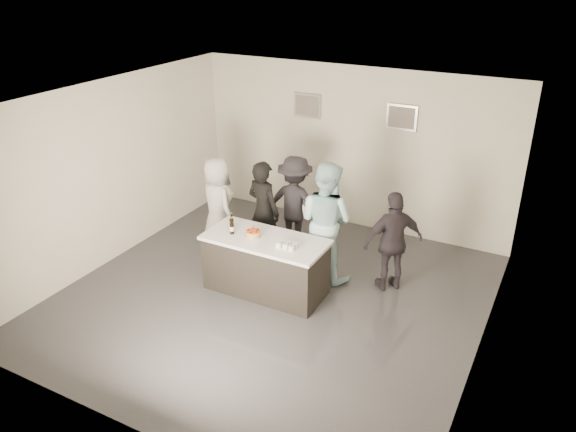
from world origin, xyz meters
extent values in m
plane|color=#3D3D42|center=(0.00, 0.00, 0.00)|extent=(6.00, 6.00, 0.00)
plane|color=white|center=(0.00, 0.00, 3.00)|extent=(6.00, 6.00, 0.00)
cube|color=silver|center=(0.00, 3.00, 1.50)|extent=(6.00, 0.04, 3.00)
cube|color=silver|center=(0.00, -3.00, 1.50)|extent=(6.00, 0.04, 3.00)
cube|color=silver|center=(-3.00, 0.00, 1.50)|extent=(0.04, 6.00, 3.00)
cube|color=silver|center=(3.00, 0.00, 1.50)|extent=(0.04, 6.00, 3.00)
cube|color=#B2B2B7|center=(-0.90, 2.97, 2.20)|extent=(0.54, 0.04, 0.44)
cube|color=#B2B2B7|center=(0.90, 2.97, 2.20)|extent=(0.54, 0.04, 0.44)
cube|color=white|center=(-0.18, 0.12, 0.45)|extent=(1.86, 0.86, 0.90)
cylinder|color=orange|center=(-0.37, 0.09, 0.94)|extent=(0.22, 0.22, 0.08)
cylinder|color=black|center=(-0.79, 0.16, 1.03)|extent=(0.07, 0.07, 0.26)
cylinder|color=black|center=(-0.70, 0.02, 1.03)|extent=(0.07, 0.07, 0.26)
cube|color=orange|center=(0.24, 0.02, 0.94)|extent=(0.30, 0.19, 0.08)
cube|color=pink|center=(-0.51, -0.15, 0.90)|extent=(0.24, 0.08, 0.01)
imported|color=black|center=(-0.73, 1.01, 0.87)|extent=(0.71, 0.55, 1.74)
imported|color=#B7E8EF|center=(0.41, 0.97, 0.97)|extent=(1.07, 0.90, 1.93)
imported|color=silver|center=(-1.62, 0.98, 0.83)|extent=(0.97, 0.85, 1.66)
imported|color=#2E2931|center=(1.48, 1.10, 0.80)|extent=(0.96, 0.92, 1.60)
imported|color=#252229|center=(-0.45, 1.62, 0.84)|extent=(1.13, 0.70, 1.68)
camera|label=1|loc=(3.58, -6.27, 4.68)|focal=35.00mm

